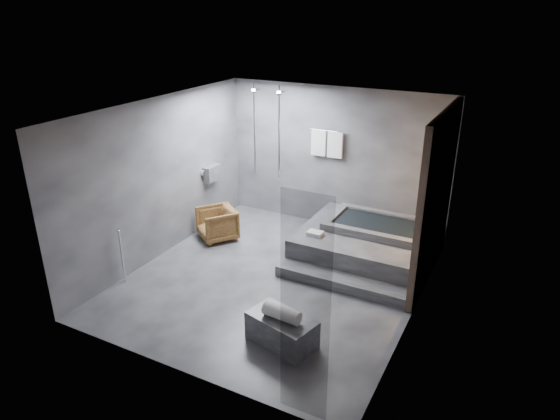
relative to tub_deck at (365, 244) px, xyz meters
The scene contains 7 objects.
room 2.02m from the tub_deck, 118.47° to the right, with size 5.00×5.04×2.82m.
tub_deck is the anchor object (origin of this frame).
tub_step 1.19m from the tub_deck, 90.00° to the right, with size 2.20×0.36×0.18m, color #333336.
concrete_bench 2.89m from the tub_deck, 93.72° to the right, with size 0.91×0.50×0.41m, color #2C2D2F.
driftwood_chair 2.83m from the tub_deck, 167.60° to the right, with size 0.66×0.68×0.62m, color #3F260F.
rolled_towel 2.93m from the tub_deck, 93.31° to the right, with size 0.19×0.19×0.52m, color white.
deck_towel 0.97m from the tub_deck, 142.30° to the right, with size 0.26×0.19×0.07m, color white.
Camera 1 is at (3.38, -6.31, 4.24)m, focal length 32.00 mm.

